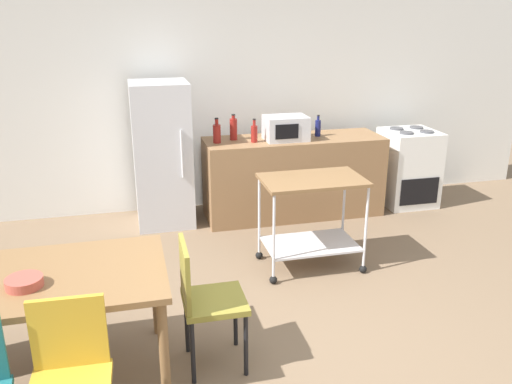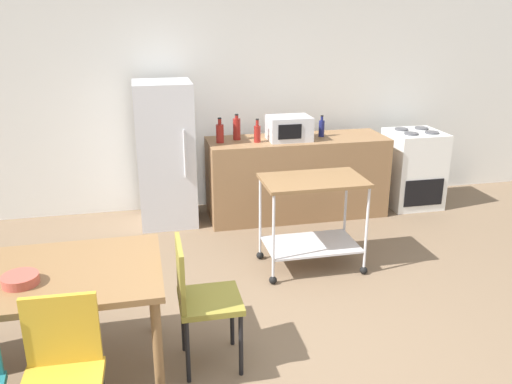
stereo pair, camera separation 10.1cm
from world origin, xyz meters
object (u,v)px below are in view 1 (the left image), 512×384
Objects in this scene: kitchen_cart at (312,208)px; bottle_sesame_oil at (217,133)px; chair_mustard at (70,374)px; microwave at (286,128)px; bottle_vinegar at (254,133)px; chair_olive at (204,296)px; dining_table at (40,288)px; fruit_bowl at (24,282)px; bottle_hot_sauce at (233,129)px; refrigerator at (162,155)px; bottle_wine at (318,127)px; stove_oven at (408,167)px.

bottle_sesame_oil is at bearing 115.73° from kitchen_cart.
bottle_sesame_oil is (1.30, 3.11, 0.49)m from chair_mustard.
chair_mustard is 1.93× the size of microwave.
chair_olive is at bearing -110.82° from bottle_vinegar.
chair_olive is at bearing -133.73° from kitchen_cart.
fruit_bowl is (-0.06, -0.12, 0.11)m from dining_table.
dining_table is at bearing -128.82° from bottle_vinegar.
kitchen_cart is at bearing -73.12° from bottle_hot_sauce.
refrigerator reaches higher than chair_mustard.
dining_table is at bearing -151.86° from kitchen_cart.
chair_olive is at bearing -123.58° from bottle_wine.
bottle_vinegar is (1.70, 3.04, 0.48)m from chair_mustard.
refrigerator reaches higher than bottle_vinegar.
refrigerator reaches higher than stove_oven.
bottle_hot_sauce is at bearing -15.29° from chair_olive.
bottle_wine is at bearing 43.57° from fruit_bowl.
stove_oven is (3.83, 2.46, -0.22)m from dining_table.
chair_mustard is at bearing -73.04° from dining_table.
chair_mustard is 3.58m from bottle_hot_sauce.
kitchen_cart is 1.50m from bottle_sesame_oil.
stove_oven is 1.29m from bottle_wine.
bottle_hot_sauce is (0.73, 2.60, 0.50)m from chair_olive.
kitchen_cart is 3.60× the size of bottle_vinegar.
stove_oven is 3.28× the size of bottle_hot_sauce.
bottle_vinegar is at bearing -20.37° from chair_olive.
microwave reaches higher than dining_table.
bottle_sesame_oil is (-0.62, 1.29, 0.43)m from kitchen_cart.
dining_table is 3.07m from bottle_hot_sauce.
bottle_sesame_oil is (1.51, 2.43, 0.34)m from dining_table.
microwave is (0.55, -0.14, 0.01)m from bottle_hot_sauce.
dining_table is at bearing 63.41° from fruit_bowl.
microwave reaches higher than fruit_bowl.
refrigerator is 6.13× the size of bottle_vinegar.
microwave reaches higher than bottle_wine.
refrigerator is 1.01m from bottle_vinegar.
kitchen_cart is 3.24× the size of bottle_hot_sauce.
refrigerator is 1.37m from microwave.
kitchen_cart is 2.53m from fruit_bowl.
microwave is (0.36, 0.02, 0.03)m from bottle_vinegar.
kitchen_cart is (1.93, 1.81, 0.05)m from chair_mustard.
fruit_bowl is at bearing -121.60° from bottle_sesame_oil.
stove_oven is at bearing -0.62° from bottle_wine.
fruit_bowl is (-1.96, -2.48, -0.22)m from bottle_vinegar.
bottle_vinegar is (0.19, -0.16, -0.02)m from bottle_hot_sauce.
kitchen_cart is 4.33× the size of fruit_bowl.
bottle_sesame_oil is at bearing -179.28° from stove_oven.
bottle_hot_sauce is (1.50, 3.20, 0.50)m from chair_mustard.
bottle_hot_sauce is (0.78, -0.01, 0.25)m from refrigerator.
fruit_bowl is (-2.32, -2.50, -0.25)m from microwave.
bottle_sesame_oil is (-2.32, -0.03, 0.56)m from stove_oven.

